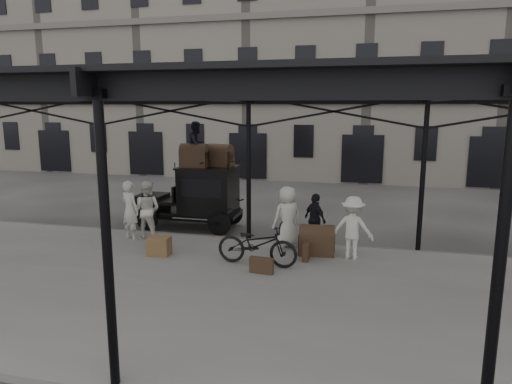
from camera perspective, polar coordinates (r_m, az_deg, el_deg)
ground at (r=12.50m, az=-3.25°, el=-8.94°), size 120.00×120.00×0.00m
platform at (r=10.71m, az=-6.47°, el=-12.01°), size 28.00×8.00×0.15m
canopy at (r=10.16m, az=-6.45°, el=12.90°), size 22.50×9.00×4.74m
building_frontage at (r=29.59m, az=7.28°, el=16.01°), size 64.00×8.00×14.00m
taxi at (r=15.86m, az=-7.02°, el=-0.28°), size 3.65×1.55×2.18m
porter_left at (r=14.51m, az=-15.47°, el=-2.18°), size 0.78×0.65×1.83m
porter_midleft at (r=14.56m, az=-13.47°, el=-2.13°), size 0.88×0.70×1.78m
porter_centre at (r=13.26m, az=3.93°, el=-3.10°), size 1.04×0.99×1.79m
porter_official at (r=13.53m, az=7.41°, el=-3.41°), size 0.90×0.91×1.55m
porter_right at (r=12.47m, az=12.00°, el=-4.39°), size 1.19×0.80×1.71m
bicycle at (r=11.79m, az=0.13°, el=-6.51°), size 2.18×0.90×1.12m
porter_roof at (r=15.55m, az=-7.40°, el=5.95°), size 0.75×0.86×1.52m
steamer_trunk_roof_near at (r=15.47m, az=-7.74°, el=4.32°), size 0.92×0.60×0.66m
steamer_trunk_roof_far at (r=15.63m, az=-4.57°, el=4.40°), size 0.96×0.71×0.63m
steamer_trunk_platform at (r=12.78m, az=7.59°, el=-6.22°), size 1.01×0.68×0.70m
wicker_hamper at (r=12.94m, az=-12.02°, el=-6.62°), size 0.63×0.50×0.50m
suitcase_upright at (r=12.38m, az=6.32°, el=-7.35°), size 0.16×0.60×0.45m
suitcase_flat at (r=11.32m, az=0.70°, el=-9.16°), size 0.61×0.21×0.40m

